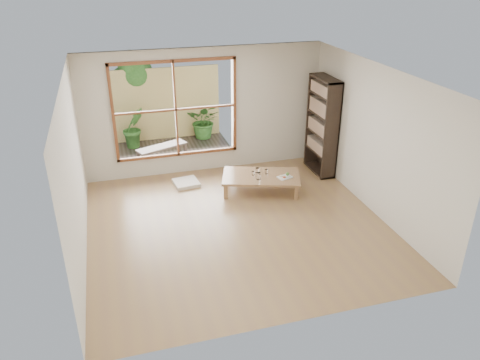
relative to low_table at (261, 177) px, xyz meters
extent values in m
plane|color=#936E49|center=(-0.81, -1.13, -0.29)|extent=(5.00, 5.00, 0.00)
cube|color=#946848|center=(0.00, 0.00, 0.02)|extent=(1.68, 1.26, 0.05)
cube|color=#946848|center=(-0.74, -0.12, -0.15)|extent=(0.09, 0.09, 0.28)
cube|color=#946848|center=(-0.53, 0.54, -0.15)|extent=(0.09, 0.09, 0.28)
cube|color=#946848|center=(0.53, -0.54, -0.15)|extent=(0.09, 0.09, 0.28)
cube|color=#946848|center=(0.74, 0.12, -0.15)|extent=(0.09, 0.09, 0.28)
cube|color=white|center=(-1.37, 0.68, -0.25)|extent=(0.53, 0.53, 0.07)
cube|color=black|center=(1.51, 0.55, 0.73)|extent=(0.32, 0.91, 2.03)
cylinder|color=silver|center=(-0.10, -0.15, 0.11)|extent=(0.08, 0.08, 0.14)
cylinder|color=silver|center=(0.13, 0.05, 0.08)|extent=(0.06, 0.06, 0.09)
cylinder|color=silver|center=(-0.03, 0.14, 0.09)|extent=(0.08, 0.08, 0.10)
cylinder|color=silver|center=(-0.14, 0.07, 0.08)|extent=(0.06, 0.06, 0.07)
cube|color=white|center=(0.41, -0.22, 0.05)|extent=(0.31, 0.26, 0.02)
sphere|color=#507D32|center=(0.48, -0.18, 0.09)|extent=(0.07, 0.07, 0.07)
cube|color=#D65C32|center=(0.39, -0.26, 0.07)|extent=(0.06, 0.05, 0.02)
cube|color=beige|center=(0.35, -0.19, 0.07)|extent=(0.07, 0.06, 0.02)
cylinder|color=silver|center=(0.44, -0.27, 0.06)|extent=(0.15, 0.05, 0.01)
cube|color=#39302A|center=(-1.41, 2.43, -0.29)|extent=(2.80, 2.00, 0.05)
cube|color=black|center=(-1.68, 1.96, 0.07)|extent=(1.18, 0.74, 0.05)
cube|color=black|center=(-2.12, 1.64, -0.11)|extent=(0.08, 0.08, 0.31)
cube|color=black|center=(-2.21, 1.87, -0.11)|extent=(0.08, 0.08, 0.31)
cube|color=black|center=(-1.14, 2.05, -0.11)|extent=(0.08, 0.08, 0.31)
cube|color=black|center=(-1.24, 2.28, -0.11)|extent=(0.08, 0.08, 0.31)
cube|color=tan|center=(-1.41, 3.43, 0.61)|extent=(2.80, 0.06, 1.80)
imported|color=#356C27|center=(-0.44, 3.17, 0.19)|extent=(1.02, 0.97, 0.90)
imported|color=#356C27|center=(-2.19, 3.02, 0.23)|extent=(0.66, 0.59, 0.98)
cylinder|color=#4C3D2D|center=(-2.11, 3.73, 0.51)|extent=(0.14, 0.14, 1.60)
sphere|color=#356C27|center=(-1.99, 3.73, 1.36)|extent=(0.84, 0.84, 0.84)
sphere|color=#356C27|center=(-2.26, 3.81, 1.16)|extent=(0.70, 0.70, 0.70)
sphere|color=#356C27|center=(-2.08, 3.63, 1.61)|extent=(0.64, 0.64, 0.64)
camera|label=1|loc=(-2.69, -7.83, 3.91)|focal=35.00mm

